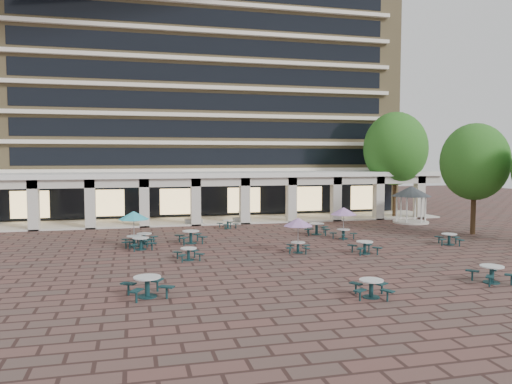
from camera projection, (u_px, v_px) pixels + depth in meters
ground at (255, 251)px, 30.55m from camera, size 120.00×120.00×0.00m
apartment_building at (199, 94)px, 54.33m from camera, size 40.00×15.50×25.20m
retail_arcade at (216, 188)px, 44.67m from camera, size 42.00×6.60×4.40m
picnic_table_0 at (147, 285)px, 20.47m from camera, size 2.20×2.20×0.85m
picnic_table_1 at (371, 287)px, 20.39m from camera, size 1.96×1.96×0.74m
picnic_table_2 at (492, 273)px, 22.78m from camera, size 1.78×1.78×0.79m
picnic_table_3 at (365, 246)px, 29.63m from camera, size 1.68×1.68×0.75m
picnic_table_4 at (134, 217)px, 31.87m from camera, size 1.98×1.98×2.28m
picnic_table_5 at (141, 242)px, 30.97m from camera, size 1.96×1.96×0.76m
picnic_table_6 at (298, 223)px, 29.85m from camera, size 1.82×1.82×2.10m
picnic_table_7 at (449, 238)px, 32.67m from camera, size 2.02×2.02×0.74m
picnic_table_8 at (189, 253)px, 27.81m from camera, size 1.71×1.71×0.69m
picnic_table_9 at (191, 236)px, 33.22m from camera, size 2.08×2.08×0.85m
picnic_table_10 at (317, 228)px, 37.02m from camera, size 2.21×2.21×0.84m
picnic_table_11 at (344, 212)px, 34.94m from camera, size 1.92×1.92×2.21m
picnic_table_12 at (144, 238)px, 32.84m from camera, size 1.84×1.84×0.73m
picnic_table_13 at (228, 223)px, 40.25m from camera, size 1.74×1.74×0.66m
gazebo at (411, 195)px, 43.48m from camera, size 3.43×3.43×3.19m
tree_east_a at (475, 162)px, 36.86m from camera, size 4.96×4.96×8.26m
tree_east_c at (395, 149)px, 47.15m from camera, size 6.01×6.01×10.01m
planter_left at (194, 219)px, 42.48m from camera, size 1.50×0.70×1.18m
planter_right at (242, 217)px, 43.48m from camera, size 1.50×0.69×1.25m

